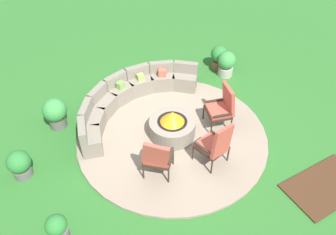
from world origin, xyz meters
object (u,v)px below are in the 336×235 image
curved_stone_bench (130,97)px  potted_plant_4 (219,57)px  lounge_chair_front_left (157,157)px  potted_plant_1 (57,228)px  potted_plant_0 (19,164)px  potted_plant_2 (55,112)px  potted_plant_3 (226,63)px  lounge_chair_front_right (215,144)px  fire_pit (172,126)px  lounge_chair_back_left (222,106)px

curved_stone_bench → potted_plant_4: curved_stone_bench is taller
lounge_chair_front_left → potted_plant_1: (-2.23, -0.36, -0.30)m
potted_plant_0 → potted_plant_2: 1.59m
potted_plant_3 → curved_stone_bench: bearing=179.9°
lounge_chair_front_left → potted_plant_0: (-2.49, 1.46, -0.26)m
lounge_chair_front_right → potted_plant_4: 3.88m
fire_pit → lounge_chair_front_right: bearing=-73.8°
curved_stone_bench → fire_pit: bearing=-73.9°
lounge_chair_front_right → potted_plant_2: lounge_chair_front_right is taller
potted_plant_2 → potted_plant_3: size_ratio=1.05×
potted_plant_2 → potted_plant_4: bearing=1.6°
lounge_chair_front_left → lounge_chair_back_left: lounge_chair_back_left is taller
fire_pit → curved_stone_bench: 1.51m
fire_pit → lounge_chair_front_left: 1.27m
potted_plant_1 → lounge_chair_back_left: bearing=12.7°
lounge_chair_front_left → potted_plant_4: 4.52m
potted_plant_1 → potted_plant_2: (0.84, 2.96, 0.12)m
lounge_chair_front_left → lounge_chair_back_left: (2.08, 0.61, 0.02)m
lounge_chair_back_left → potted_plant_1: size_ratio=1.85×
lounge_chair_back_left → lounge_chair_front_left: bearing=122.1°
fire_pit → potted_plant_2: (-2.26, 1.73, 0.10)m
lounge_chair_front_left → lounge_chair_back_left: bearing=57.6°
fire_pit → potted_plant_0: (-3.36, 0.58, 0.02)m
lounge_chair_back_left → potted_plant_2: size_ratio=1.40×
lounge_chair_front_right → lounge_chair_back_left: lounge_chair_front_right is taller
curved_stone_bench → potted_plant_1: bearing=-134.9°
potted_plant_1 → potted_plant_4: size_ratio=0.83×
lounge_chair_front_left → potted_plant_4: lounge_chair_front_left is taller
potted_plant_4 → potted_plant_0: bearing=-168.0°
potted_plant_3 → potted_plant_4: 0.42m
curved_stone_bench → potted_plant_0: (-2.94, -0.87, -0.00)m
potted_plant_1 → potted_plant_0: bearing=98.2°
curved_stone_bench → potted_plant_4: size_ratio=5.14×
lounge_chair_front_left → lounge_chair_front_right: 1.26m
potted_plant_2 → potted_plant_4: size_ratio=1.10×
potted_plant_0 → potted_plant_3: bearing=8.2°
lounge_chair_back_left → potted_plant_2: (-3.48, 1.99, -0.20)m
lounge_chair_front_left → potted_plant_0: lounge_chair_front_left is taller
lounge_chair_front_left → potted_plant_4: (3.58, 2.75, -0.22)m
fire_pit → potted_plant_2: potted_plant_2 is taller
fire_pit → curved_stone_bench: (-0.42, 1.45, 0.03)m
potted_plant_3 → potted_plant_4: bearing=84.5°
lounge_chair_front_left → potted_plant_3: size_ratio=1.42×
lounge_chair_front_right → potted_plant_1: (-3.45, -0.04, -0.31)m
potted_plant_0 → lounge_chair_front_right: bearing=-25.6°
lounge_chair_front_left → potted_plant_2: (-1.39, 2.61, -0.18)m
fire_pit → lounge_chair_back_left: lounge_chair_back_left is taller
potted_plant_0 → potted_plant_1: bearing=-81.8°
lounge_chair_back_left → potted_plant_3: size_ratio=1.46×
lounge_chair_front_right → potted_plant_1: 3.46m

